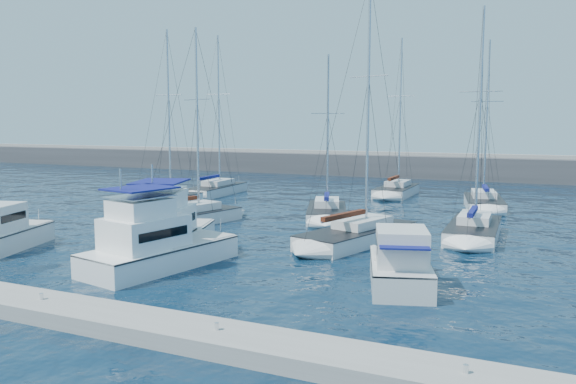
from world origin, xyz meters
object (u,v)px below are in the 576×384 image
at_px(motor_yacht_port_outer, 3,234).
at_px(sailboat_mid_a, 166,201).
at_px(motor_yacht_port_inner, 166,234).
at_px(sailboat_back_a, 216,189).
at_px(sailboat_mid_b, 192,217).
at_px(sailboat_back_b, 396,190).
at_px(sailboat_mid_c, 327,212).
at_px(sailboat_back_c, 484,202).
at_px(sailboat_mid_e, 474,230).
at_px(sailboat_mid_d, 358,235).
at_px(motor_yacht_stbd_inner, 155,247).
at_px(motor_yacht_stbd_outer, 400,267).

relative_size(motor_yacht_port_outer, sailboat_mid_a, 0.42).
xyz_separation_m(motor_yacht_port_inner, sailboat_back_a, (-11.53, 24.29, -0.59)).
bearing_deg(sailboat_mid_b, sailboat_back_b, 79.94).
distance_m(motor_yacht_port_inner, sailboat_mid_c, 15.50).
relative_size(sailboat_back_a, sailboat_back_c, 1.12).
bearing_deg(sailboat_mid_e, motor_yacht_port_inner, -143.83).
xyz_separation_m(motor_yacht_port_outer, sailboat_mid_c, (13.72, 18.09, -0.43)).
xyz_separation_m(sailboat_back_b, sailboat_back_c, (9.09, -5.56, -0.02)).
bearing_deg(sailboat_mid_d, motor_yacht_port_outer, -133.35).
bearing_deg(motor_yacht_stbd_inner, motor_yacht_port_inner, 128.50).
height_order(motor_yacht_stbd_outer, sailboat_mid_d, sailboat_mid_d).
bearing_deg(sailboat_mid_b, motor_yacht_stbd_outer, -14.62).
bearing_deg(sailboat_back_c, sailboat_back_b, 139.11).
bearing_deg(sailboat_back_c, sailboat_mid_e, -96.92).
distance_m(sailboat_mid_b, sailboat_mid_d, 13.40).
bearing_deg(sailboat_back_c, sailboat_mid_a, -166.53).
bearing_deg(sailboat_mid_d, sailboat_back_a, 158.01).
xyz_separation_m(sailboat_mid_a, sailboat_back_c, (25.96, 10.96, -0.01)).
bearing_deg(motor_yacht_stbd_inner, sailboat_mid_d, 64.87).
bearing_deg(sailboat_back_a, motor_yacht_stbd_inner, -66.75).
bearing_deg(sailboat_mid_b, sailboat_mid_c, 50.56).
relative_size(sailboat_mid_d, sailboat_back_b, 1.01).
relative_size(sailboat_mid_c, sailboat_mid_e, 0.86).
height_order(sailboat_mid_b, sailboat_back_c, sailboat_back_c).
distance_m(sailboat_mid_c, sailboat_mid_d, 9.10).
xyz_separation_m(sailboat_mid_a, sailboat_mid_e, (26.56, -2.84, -0.01)).
height_order(motor_yacht_stbd_inner, sailboat_back_b, sailboat_back_b).
bearing_deg(sailboat_mid_c, motor_yacht_stbd_outer, -78.69).
bearing_deg(motor_yacht_stbd_outer, motor_yacht_stbd_inner, 171.96).
bearing_deg(motor_yacht_port_outer, sailboat_mid_c, 37.02).
relative_size(motor_yacht_port_outer, motor_yacht_port_inner, 0.72).
distance_m(sailboat_back_a, sailboat_back_c, 26.68).
bearing_deg(sailboat_back_b, motor_yacht_port_outer, -113.29).
height_order(sailboat_mid_c, sailboat_back_a, sailboat_back_a).
bearing_deg(sailboat_mid_c, sailboat_back_a, 130.02).
bearing_deg(sailboat_mid_a, motor_yacht_stbd_outer, -36.31).
bearing_deg(sailboat_mid_a, motor_yacht_port_inner, -57.20).
height_order(sailboat_mid_a, sailboat_back_b, sailboat_back_b).
relative_size(motor_yacht_stbd_outer, sailboat_mid_a, 0.40).
bearing_deg(motor_yacht_port_outer, sailboat_mid_b, 50.08).
bearing_deg(sailboat_mid_b, sailboat_mid_d, 7.96).
relative_size(motor_yacht_stbd_inner, sailboat_mid_a, 0.55).
height_order(motor_yacht_port_outer, sailboat_mid_a, sailboat_mid_a).
bearing_deg(sailboat_mid_a, sailboat_mid_e, -9.70).
distance_m(motor_yacht_stbd_outer, sailboat_mid_e, 13.15).
xyz_separation_m(motor_yacht_port_inner, sailboat_back_c, (15.12, 25.67, -0.61)).
height_order(sailboat_mid_d, sailboat_back_a, sailboat_back_a).
bearing_deg(motor_yacht_stbd_inner, sailboat_mid_a, 136.78).
height_order(motor_yacht_port_inner, sailboat_mid_e, sailboat_mid_e).
height_order(motor_yacht_port_inner, sailboat_mid_d, sailboat_mid_d).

